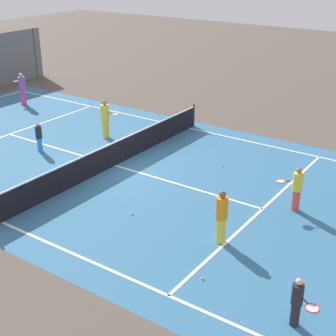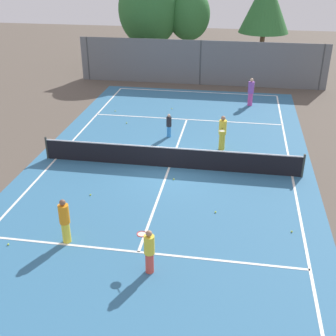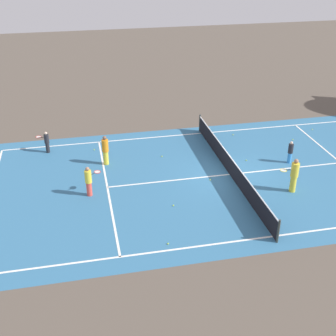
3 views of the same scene
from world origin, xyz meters
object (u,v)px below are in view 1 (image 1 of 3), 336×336
(player_3, at_px, (222,216))
(tennis_ball_5, at_px, (222,166))
(tennis_ball_4, at_px, (144,168))
(tennis_ball_9, at_px, (132,214))
(player_2, at_px, (39,137))
(tennis_ball_6, at_px, (270,149))
(player_0, at_px, (22,89))
(player_4, at_px, (297,188))
(tennis_ball_0, at_px, (66,168))
(player_5, at_px, (105,119))
(player_1, at_px, (297,302))
(tennis_ball_8, at_px, (202,278))

(player_3, relative_size, tennis_ball_5, 25.21)
(tennis_ball_4, distance_m, tennis_ball_9, 3.67)
(player_2, distance_m, tennis_ball_6, 9.87)
(tennis_ball_6, xyz_separation_m, tennis_ball_9, (-7.87, 1.32, 0.00))
(tennis_ball_6, bearing_deg, player_0, 95.89)
(player_0, relative_size, tennis_ball_9, 26.74)
(player_4, relative_size, tennis_ball_0, 23.17)
(player_2, height_order, player_5, player_5)
(tennis_ball_4, relative_size, tennis_ball_5, 1.00)
(player_4, xyz_separation_m, player_5, (1.69, 9.69, 0.12))
(player_1, distance_m, player_4, 5.68)
(tennis_ball_6, relative_size, tennis_ball_9, 1.00)
(player_0, xyz_separation_m, tennis_ball_5, (-1.30, -13.22, -0.88))
(player_0, bearing_deg, player_2, -125.25)
(player_3, relative_size, tennis_ball_9, 25.21)
(player_2, relative_size, tennis_ball_9, 19.38)
(player_1, xyz_separation_m, tennis_ball_4, (5.11, 8.19, -0.63))
(player_2, bearing_deg, player_0, 54.75)
(player_1, distance_m, player_5, 13.70)
(player_2, distance_m, tennis_ball_9, 7.06)
(tennis_ball_5, bearing_deg, player_0, 84.37)
(tennis_ball_9, bearing_deg, player_3, -86.03)
(tennis_ball_0, height_order, tennis_ball_6, same)
(player_2, bearing_deg, tennis_ball_0, -107.46)
(tennis_ball_5, bearing_deg, tennis_ball_4, 129.76)
(player_5, xyz_separation_m, tennis_ball_5, (0.11, -5.97, -0.88))
(player_4, height_order, player_5, player_5)
(tennis_ball_6, height_order, tennis_ball_8, same)
(tennis_ball_5, bearing_deg, player_2, 112.48)
(player_1, bearing_deg, tennis_ball_0, 72.46)
(player_3, height_order, tennis_ball_8, player_3)
(player_2, distance_m, player_5, 3.12)
(tennis_ball_8, bearing_deg, tennis_ball_0, 69.03)
(tennis_ball_4, bearing_deg, tennis_ball_0, 123.13)
(player_5, bearing_deg, tennis_ball_4, -117.38)
(player_1, distance_m, tennis_ball_0, 11.33)
(tennis_ball_9, bearing_deg, player_2, 72.25)
(player_3, bearing_deg, player_4, -18.87)
(player_1, xyz_separation_m, tennis_ball_8, (0.28, 2.64, -0.63))
(tennis_ball_9, bearing_deg, tennis_ball_0, 72.10)
(tennis_ball_0, relative_size, tennis_ball_8, 1.00)
(tennis_ball_5, bearing_deg, player_1, -140.54)
(player_4, bearing_deg, player_0, 79.63)
(tennis_ball_0, bearing_deg, player_4, -77.86)
(player_0, relative_size, player_4, 1.15)
(player_5, height_order, tennis_ball_5, player_5)
(player_0, xyz_separation_m, tennis_ball_9, (-6.42, -12.74, -0.88))
(tennis_ball_0, xyz_separation_m, tennis_ball_5, (3.67, -4.97, 0.00))
(tennis_ball_4, xyz_separation_m, tennis_ball_9, (-3.14, -1.88, 0.00))
(player_4, height_order, tennis_ball_8, player_4)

